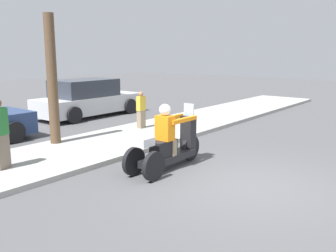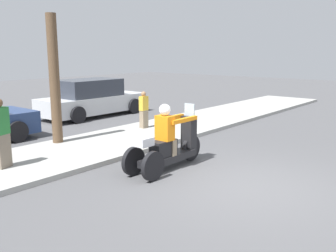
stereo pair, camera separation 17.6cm
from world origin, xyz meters
TOP-DOWN VIEW (x-y plane):
  - ground_plane at (0.00, 0.00)m, footprint 60.00×60.00m
  - sidewalk_strip at (0.00, 4.60)m, footprint 28.00×2.80m
  - motorcycle_trike at (-0.10, 1.92)m, footprint 2.34×0.66m
  - spectator_end_of_line at (2.55, 5.14)m, footprint 0.30×0.19m
  - parked_car_lot_right at (3.42, 8.90)m, footprint 4.56×1.97m
  - tree_trunk at (-0.49, 5.62)m, footprint 0.28×0.28m

SIDE VIEW (x-z plane):
  - ground_plane at x=0.00m, z-range 0.00..0.00m
  - sidewalk_strip at x=0.00m, z-range 0.00..0.12m
  - motorcycle_trike at x=-0.10m, z-range -0.21..1.30m
  - spectator_end_of_line at x=2.55m, z-range 0.10..1.32m
  - parked_car_lot_right at x=3.42m, z-range -0.04..1.48m
  - tree_trunk at x=-0.49m, z-range 0.12..3.64m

